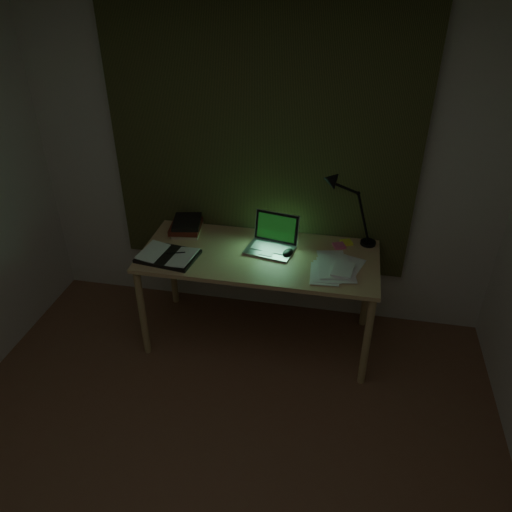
% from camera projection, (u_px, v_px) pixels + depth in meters
% --- Properties ---
extents(wall_back, '(3.50, 0.00, 2.50)m').
position_uv_depth(wall_back, '(262.00, 165.00, 3.63)').
color(wall_back, silver).
rests_on(wall_back, ground).
extents(curtain, '(2.20, 0.06, 2.00)m').
position_uv_depth(curtain, '(261.00, 140.00, 3.49)').
color(curtain, '#33381C').
rests_on(curtain, wall_back).
extents(desk, '(1.67, 0.73, 0.76)m').
position_uv_depth(desk, '(259.00, 298.00, 3.71)').
color(desk, tan).
rests_on(desk, floor).
extents(laptop, '(0.39, 0.43, 0.24)m').
position_uv_depth(laptop, '(270.00, 237.00, 3.48)').
color(laptop, '#A5A6AA').
rests_on(laptop, desk).
extents(open_textbook, '(0.43, 0.33, 0.03)m').
position_uv_depth(open_textbook, '(168.00, 256.00, 3.46)').
color(open_textbook, white).
rests_on(open_textbook, desk).
extents(book_stack, '(0.23, 0.27, 0.11)m').
position_uv_depth(book_stack, '(186.00, 226.00, 3.75)').
color(book_stack, white).
rests_on(book_stack, desk).
extents(loose_papers, '(0.40, 0.41, 0.02)m').
position_uv_depth(loose_papers, '(336.00, 268.00, 3.34)').
color(loose_papers, white).
rests_on(loose_papers, desk).
extents(mouse, '(0.09, 0.12, 0.04)m').
position_uv_depth(mouse, '(288.00, 253.00, 3.49)').
color(mouse, black).
rests_on(mouse, desk).
extents(sticky_yellow, '(0.10, 0.10, 0.02)m').
position_uv_depth(sticky_yellow, '(346.00, 242.00, 3.63)').
color(sticky_yellow, '#FFF635').
rests_on(sticky_yellow, desk).
extents(sticky_pink, '(0.10, 0.10, 0.02)m').
position_uv_depth(sticky_pink, '(339.00, 246.00, 3.59)').
color(sticky_pink, '#F86090').
rests_on(sticky_pink, desk).
extents(desk_lamp, '(0.46, 0.39, 0.60)m').
position_uv_depth(desk_lamp, '(373.00, 207.00, 3.47)').
color(desk_lamp, black).
rests_on(desk_lamp, desk).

